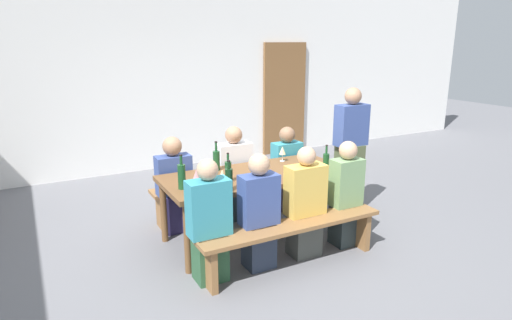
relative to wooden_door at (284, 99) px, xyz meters
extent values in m
plane|color=slate|center=(-2.31, -3.15, -1.05)|extent=(24.00, 24.00, 0.00)
cube|color=white|center=(-2.31, 0.14, 0.55)|extent=(14.00, 0.20, 3.20)
cube|color=brown|center=(0.00, 0.00, 0.00)|extent=(0.90, 0.06, 2.10)
cube|color=brown|center=(-2.31, -3.15, -0.33)|extent=(2.03, 0.89, 0.05)
cylinder|color=brown|center=(-3.24, -3.54, -0.70)|extent=(0.07, 0.07, 0.70)
cylinder|color=brown|center=(-1.37, -3.54, -0.70)|extent=(0.07, 0.07, 0.70)
cylinder|color=brown|center=(-3.24, -2.77, -0.70)|extent=(0.07, 0.07, 0.70)
cylinder|color=brown|center=(-1.37, -2.77, -0.70)|extent=(0.07, 0.07, 0.70)
cube|color=olive|center=(-2.31, -3.90, -0.62)|extent=(1.93, 0.30, 0.04)
cube|color=olive|center=(-3.17, -3.90, -0.84)|extent=(0.06, 0.24, 0.41)
cube|color=olive|center=(-1.44, -3.90, -0.84)|extent=(0.06, 0.24, 0.41)
cube|color=olive|center=(-2.31, -2.41, -0.62)|extent=(1.93, 0.30, 0.04)
cube|color=olive|center=(-3.17, -2.41, -0.84)|extent=(0.06, 0.24, 0.41)
cube|color=olive|center=(-1.44, -2.41, -0.84)|extent=(0.06, 0.24, 0.41)
cylinder|color=#194723|center=(-3.18, -3.26, -0.18)|extent=(0.08, 0.08, 0.24)
cylinder|color=#194723|center=(-3.18, -3.26, -0.01)|extent=(0.03, 0.03, 0.09)
cylinder|color=black|center=(-3.18, -3.26, 0.04)|extent=(0.03, 0.03, 0.01)
cylinder|color=#194723|center=(-2.63, -2.84, -0.19)|extent=(0.08, 0.08, 0.22)
cylinder|color=#194723|center=(-2.63, -2.84, -0.03)|extent=(0.03, 0.03, 0.10)
cylinder|color=black|center=(-2.63, -2.84, 0.02)|extent=(0.03, 0.03, 0.01)
cylinder|color=#194723|center=(-1.65, -3.52, -0.19)|extent=(0.07, 0.07, 0.22)
cylinder|color=#194723|center=(-1.65, -3.52, -0.04)|extent=(0.02, 0.02, 0.09)
cylinder|color=black|center=(-1.65, -3.52, 0.01)|extent=(0.03, 0.03, 0.01)
cylinder|color=#143319|center=(-2.80, -3.53, -0.19)|extent=(0.07, 0.07, 0.22)
cylinder|color=#143319|center=(-2.80, -3.53, -0.05)|extent=(0.03, 0.03, 0.07)
cylinder|color=black|center=(-2.80, -3.53, 0.00)|extent=(0.03, 0.03, 0.01)
cylinder|color=#194723|center=(-2.69, -3.28, -0.19)|extent=(0.07, 0.07, 0.21)
cylinder|color=#194723|center=(-2.69, -3.28, -0.05)|extent=(0.02, 0.02, 0.08)
cylinder|color=black|center=(-2.69, -3.28, 0.00)|extent=(0.03, 0.03, 0.01)
cylinder|color=silver|center=(-1.80, -2.87, -0.30)|extent=(0.06, 0.06, 0.01)
cylinder|color=silver|center=(-1.80, -2.87, -0.25)|extent=(0.01, 0.01, 0.08)
cone|color=beige|center=(-1.80, -2.87, -0.17)|extent=(0.08, 0.08, 0.09)
cylinder|color=silver|center=(-2.80, -3.38, -0.30)|extent=(0.06, 0.06, 0.01)
cylinder|color=silver|center=(-2.80, -3.38, -0.26)|extent=(0.01, 0.01, 0.08)
cone|color=beige|center=(-2.80, -3.38, -0.17)|extent=(0.07, 0.07, 0.09)
cylinder|color=silver|center=(-1.52, -3.03, -0.30)|extent=(0.06, 0.06, 0.01)
cylinder|color=silver|center=(-1.52, -3.03, -0.25)|extent=(0.01, 0.01, 0.09)
cone|color=beige|center=(-1.52, -3.03, -0.17)|extent=(0.08, 0.08, 0.08)
cylinder|color=silver|center=(-3.03, -3.25, -0.30)|extent=(0.06, 0.06, 0.01)
cylinder|color=silver|center=(-3.03, -3.25, -0.26)|extent=(0.01, 0.01, 0.07)
cone|color=#D18C93|center=(-3.03, -3.25, -0.18)|extent=(0.07, 0.07, 0.10)
cube|color=#2B5536|center=(-3.10, -3.75, -0.83)|extent=(0.29, 0.24, 0.45)
cube|color=teal|center=(-3.10, -3.75, -0.34)|extent=(0.38, 0.20, 0.52)
sphere|color=tan|center=(-3.10, -3.75, 0.01)|extent=(0.19, 0.19, 0.19)
cube|color=#2A3448|center=(-2.59, -3.75, -0.83)|extent=(0.27, 0.24, 0.45)
cube|color=#384C8C|center=(-2.59, -3.75, -0.36)|extent=(0.36, 0.20, 0.49)
sphere|color=tan|center=(-2.59, -3.75, -0.01)|extent=(0.20, 0.20, 0.20)
cube|color=#464A44|center=(-2.06, -3.75, -0.83)|extent=(0.30, 0.24, 0.45)
cube|color=gold|center=(-2.06, -3.75, -0.35)|extent=(0.40, 0.20, 0.51)
sphere|color=tan|center=(-2.06, -3.75, 0.00)|extent=(0.19, 0.19, 0.19)
cube|color=#2B3638|center=(-1.55, -3.75, -0.83)|extent=(0.25, 0.24, 0.45)
cube|color=#729966|center=(-1.55, -3.75, -0.35)|extent=(0.33, 0.20, 0.50)
sphere|color=tan|center=(-1.55, -3.75, 0.00)|extent=(0.19, 0.19, 0.19)
cube|color=navy|center=(-3.04, -2.56, -0.83)|extent=(0.29, 0.24, 0.45)
cube|color=#384C8C|center=(-3.04, -2.56, -0.37)|extent=(0.39, 0.20, 0.45)
sphere|color=#A87A5B|center=(-3.04, -2.56, -0.04)|extent=(0.22, 0.22, 0.22)
cube|color=#2D3F4D|center=(-2.29, -2.56, -0.83)|extent=(0.31, 0.24, 0.45)
cube|color=silver|center=(-2.29, -2.56, -0.35)|extent=(0.42, 0.20, 0.51)
sphere|color=#A87A5B|center=(-2.29, -2.56, 0.01)|extent=(0.21, 0.21, 0.21)
cube|color=#3E3545|center=(-1.54, -2.56, -0.83)|extent=(0.28, 0.24, 0.45)
cube|color=teal|center=(-1.54, -2.56, -0.38)|extent=(0.37, 0.20, 0.44)
sphere|color=#846047|center=(-1.54, -2.56, -0.06)|extent=(0.20, 0.20, 0.20)
cube|color=#4E5838|center=(-0.88, -2.99, -0.61)|extent=(0.31, 0.24, 0.87)
cube|color=#384C8C|center=(-0.88, -2.99, 0.08)|extent=(0.41, 0.20, 0.51)
sphere|color=#A87A5B|center=(-0.88, -2.99, 0.43)|extent=(0.21, 0.21, 0.21)
camera|label=1|loc=(-4.44, -7.14, 1.10)|focal=30.67mm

